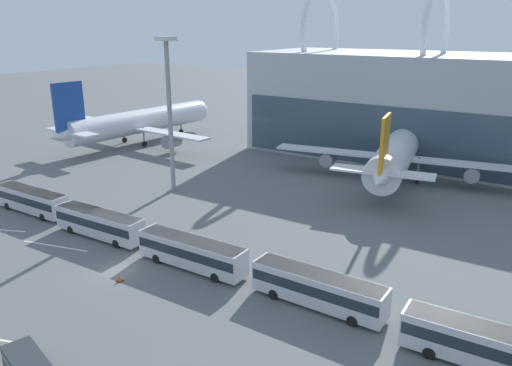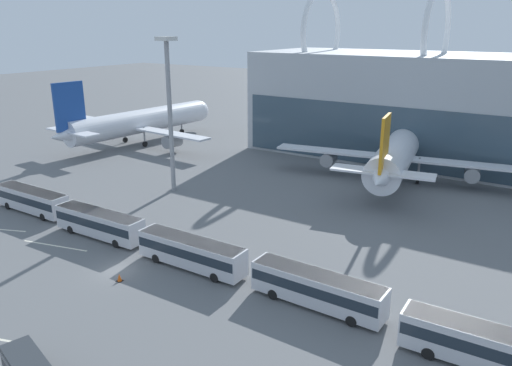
% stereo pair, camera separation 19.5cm
% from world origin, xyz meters
% --- Properties ---
extents(ground_plane, '(440.00, 440.00, 0.00)m').
position_xyz_m(ground_plane, '(0.00, 0.00, 0.00)').
color(ground_plane, slate).
extents(airliner_at_gate_near, '(41.91, 41.76, 14.55)m').
position_xyz_m(airliner_at_gate_near, '(-41.43, 42.98, 4.70)').
color(airliner_at_gate_near, silver).
rests_on(airliner_at_gate_near, ground_plane).
extents(airliner_at_gate_far, '(40.79, 41.48, 13.26)m').
position_xyz_m(airliner_at_gate_far, '(14.06, 47.87, 4.92)').
color(airliner_at_gate_far, silver).
rests_on(airliner_at_gate_far, ground_plane).
extents(shuttle_bus_0, '(12.77, 2.81, 3.24)m').
position_xyz_m(shuttle_bus_0, '(-22.90, 5.49, 1.90)').
color(shuttle_bus_0, silver).
rests_on(shuttle_bus_0, ground_plane).
extents(shuttle_bus_1, '(12.80, 2.95, 3.24)m').
position_xyz_m(shuttle_bus_1, '(-8.38, 4.91, 1.90)').
color(shuttle_bus_1, silver).
rests_on(shuttle_bus_1, ground_plane).
extents(shuttle_bus_2, '(12.77, 2.82, 3.24)m').
position_xyz_m(shuttle_bus_2, '(6.14, 4.78, 1.90)').
color(shuttle_bus_2, silver).
rests_on(shuttle_bus_2, ground_plane).
extents(shuttle_bus_3, '(12.78, 2.84, 3.24)m').
position_xyz_m(shuttle_bus_3, '(20.66, 5.19, 1.90)').
color(shuttle_bus_3, silver).
rests_on(shuttle_bus_3, ground_plane).
extents(shuttle_bus_4, '(12.81, 2.99, 3.24)m').
position_xyz_m(shuttle_bus_4, '(35.18, 4.38, 1.90)').
color(shuttle_bus_4, silver).
rests_on(shuttle_bus_4, ground_plane).
extents(floodlight_mast, '(2.32, 2.32, 23.04)m').
position_xyz_m(floodlight_mast, '(-13.23, 23.35, 13.85)').
color(floodlight_mast, gray).
rests_on(floodlight_mast, ground_plane).
extents(lane_stripe_3, '(8.70, 2.43, 0.01)m').
position_xyz_m(lane_stripe_3, '(-10.80, 0.22, 0.00)').
color(lane_stripe_3, silver).
rests_on(lane_stripe_3, ground_plane).
extents(traffic_cone_0, '(0.62, 0.62, 0.82)m').
position_xyz_m(traffic_cone_0, '(1.97, -1.46, 0.40)').
color(traffic_cone_0, black).
rests_on(traffic_cone_0, ground_plane).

